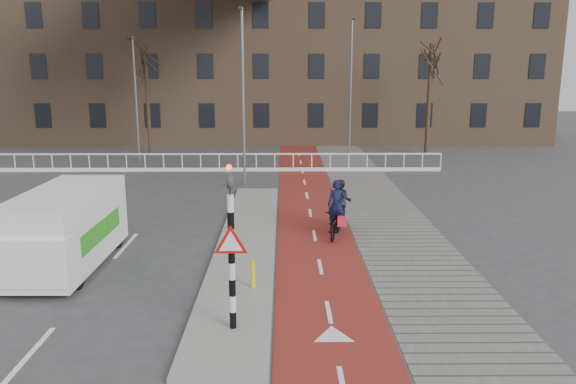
{
  "coord_description": "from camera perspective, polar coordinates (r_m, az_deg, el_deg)",
  "views": [
    {
      "loc": [
        0.46,
        -12.94,
        5.47
      ],
      "look_at": [
        0.62,
        5.0,
        1.5
      ],
      "focal_mm": 35.0,
      "sensor_mm": 36.0,
      "label": 1
    }
  ],
  "objects": [
    {
      "name": "cyclist_near",
      "position": [
        18.54,
        4.94,
        -2.65
      ],
      "size": [
        1.06,
        1.92,
        1.9
      ],
      "rotation": [
        0.0,
        0.0,
        -0.25
      ],
      "color": "black",
      "rests_on": "bike_lane"
    },
    {
      "name": "tree_right",
      "position": [
        37.22,
        14.12,
        9.05
      ],
      "size": [
        0.27,
        0.27,
        6.98
      ],
      "primitive_type": "cylinder",
      "color": "#312315",
      "rests_on": "ground"
    },
    {
      "name": "curb_island",
      "position": [
        17.82,
        -4.23,
        -5.23
      ],
      "size": [
        1.8,
        16.0,
        0.12
      ],
      "primitive_type": "cube",
      "color": "gray",
      "rests_on": "ground"
    },
    {
      "name": "traffic_signal",
      "position": [
        11.51,
        -5.79,
        -5.19
      ],
      "size": [
        0.8,
        0.8,
        3.68
      ],
      "color": "black",
      "rests_on": "curb_island"
    },
    {
      "name": "ground",
      "position": [
        14.05,
        -2.38,
        -10.44
      ],
      "size": [
        120.0,
        120.0,
        0.0
      ],
      "primitive_type": "plane",
      "color": "#38383A",
      "rests_on": "ground"
    },
    {
      "name": "bike_lane",
      "position": [
        23.6,
        2.04,
        -0.92
      ],
      "size": [
        2.5,
        60.0,
        0.01
      ],
      "primitive_type": "cube",
      "color": "maroon",
      "rests_on": "ground"
    },
    {
      "name": "streetlight_left",
      "position": [
        34.67,
        -15.17,
        8.98
      ],
      "size": [
        0.12,
        0.12,
        7.23
      ],
      "primitive_type": "cylinder",
      "color": "slate",
      "rests_on": "ground"
    },
    {
      "name": "van",
      "position": [
        16.84,
        -21.7,
        -3.36
      ],
      "size": [
        2.07,
        5.01,
        2.15
      ],
      "rotation": [
        0.0,
        0.0,
        -0.01
      ],
      "color": "white",
      "rests_on": "ground"
    },
    {
      "name": "streetlight_right",
      "position": [
        36.89,
        6.39,
        10.56
      ],
      "size": [
        0.12,
        0.12,
        8.57
      ],
      "primitive_type": "cylinder",
      "color": "slate",
      "rests_on": "ground"
    },
    {
      "name": "sidewalk",
      "position": [
        23.89,
        8.77,
        -0.9
      ],
      "size": [
        3.0,
        60.0,
        0.01
      ],
      "primitive_type": "cube",
      "color": "slate",
      "rests_on": "ground"
    },
    {
      "name": "cyclist_far",
      "position": [
        19.39,
        5.41,
        -1.72
      ],
      "size": [
        0.87,
        1.66,
        1.74
      ],
      "rotation": [
        0.0,
        0.0,
        -0.28
      ],
      "color": "black",
      "rests_on": "bike_lane"
    },
    {
      "name": "tree_mid",
      "position": [
        37.63,
        -14.06,
        9.04
      ],
      "size": [
        0.24,
        0.24,
        6.92
      ],
      "primitive_type": "cylinder",
      "color": "#312315",
      "rests_on": "ground"
    },
    {
      "name": "streetlight_near",
      "position": [
        26.45,
        -4.56,
        9.4
      ],
      "size": [
        0.12,
        0.12,
        8.14
      ],
      "primitive_type": "cylinder",
      "color": "slate",
      "rests_on": "ground"
    },
    {
      "name": "bollard",
      "position": [
        14.1,
        -3.59,
        -8.3
      ],
      "size": [
        0.12,
        0.12,
        0.7
      ],
      "primitive_type": "cylinder",
      "color": "yellow",
      "rests_on": "curb_island"
    },
    {
      "name": "railing",
      "position": [
        30.87,
        -10.69,
        2.63
      ],
      "size": [
        28.0,
        0.1,
        0.99
      ],
      "color": "silver",
      "rests_on": "ground"
    },
    {
      "name": "townhouse_row",
      "position": [
        45.13,
        -5.08,
        15.4
      ],
      "size": [
        46.0,
        10.0,
        15.9
      ],
      "color": "#7F6047",
      "rests_on": "ground"
    }
  ]
}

